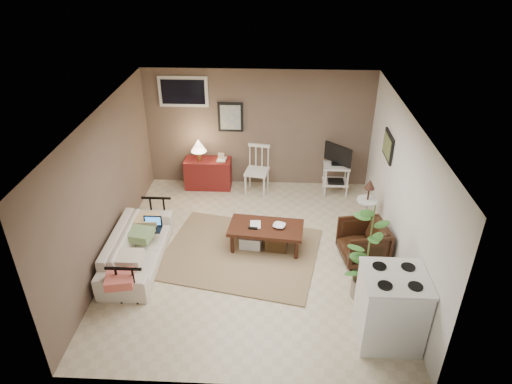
# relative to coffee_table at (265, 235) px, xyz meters

# --- Properties ---
(floor) EXTENTS (5.00, 5.00, 0.00)m
(floor) POSITION_rel_coffee_table_xyz_m (-0.22, -0.18, -0.26)
(floor) COLOR #C1B293
(floor) RESTS_ON ground
(art_back) EXTENTS (0.50, 0.03, 0.60)m
(art_back) POSITION_rel_coffee_table_xyz_m (-0.77, 2.29, 1.19)
(art_back) COLOR black
(art_right) EXTENTS (0.03, 0.60, 0.45)m
(art_right) POSITION_rel_coffee_table_xyz_m (2.01, 0.87, 1.26)
(art_right) COLOR black
(window) EXTENTS (0.96, 0.03, 0.60)m
(window) POSITION_rel_coffee_table_xyz_m (-1.67, 2.29, 1.69)
(window) COLOR silver
(rug) EXTENTS (2.80, 2.42, 0.02)m
(rug) POSITION_rel_coffee_table_xyz_m (-0.40, -0.18, -0.24)
(rug) COLOR #7F644A
(rug) RESTS_ON floor
(coffee_table) EXTENTS (1.27, 0.75, 0.46)m
(coffee_table) POSITION_rel_coffee_table_xyz_m (0.00, 0.00, 0.00)
(coffee_table) COLOR #3B1A10
(coffee_table) RESTS_ON floor
(sofa) EXTENTS (0.57, 1.94, 0.76)m
(sofa) POSITION_rel_coffee_table_xyz_m (-2.02, -0.46, 0.12)
(sofa) COLOR silver
(sofa) RESTS_ON floor
(sofa_pillows) EXTENTS (0.37, 1.84, 0.13)m
(sofa_pillows) POSITION_rel_coffee_table_xyz_m (-1.97, -0.69, 0.21)
(sofa_pillows) COLOR beige
(sofa_pillows) RESTS_ON sofa
(sofa_end_rails) EXTENTS (0.52, 1.93, 0.65)m
(sofa_end_rails) POSITION_rel_coffee_table_xyz_m (-1.90, -0.46, 0.07)
(sofa_end_rails) COLOR black
(sofa_end_rails) RESTS_ON floor
(laptop) EXTENTS (0.30, 0.22, 0.20)m
(laptop) POSITION_rel_coffee_table_xyz_m (-1.83, -0.13, 0.23)
(laptop) COLOR black
(laptop) RESTS_ON sofa
(red_console) EXTENTS (0.93, 0.41, 1.08)m
(red_console) POSITION_rel_coffee_table_xyz_m (-1.25, 2.06, 0.12)
(red_console) COLOR maroon
(red_console) RESTS_ON floor
(spindle_chair) EXTENTS (0.51, 0.51, 0.98)m
(spindle_chair) POSITION_rel_coffee_table_xyz_m (-0.23, 1.91, 0.20)
(spindle_chair) COLOR silver
(spindle_chair) RESTS_ON floor
(tv_stand) EXTENTS (0.49, 0.47, 1.05)m
(tv_stand) POSITION_rel_coffee_table_xyz_m (1.35, 1.92, 0.30)
(tv_stand) COLOR silver
(tv_stand) RESTS_ON floor
(side_table) EXTENTS (0.37, 0.37, 0.98)m
(side_table) POSITION_rel_coffee_table_xyz_m (1.75, 0.67, 0.35)
(side_table) COLOR silver
(side_table) RESTS_ON floor
(armchair) EXTENTS (0.76, 0.79, 0.71)m
(armchair) POSITION_rel_coffee_table_xyz_m (1.56, -0.21, 0.10)
(armchair) COLOR black
(armchair) RESTS_ON floor
(potted_plant) EXTENTS (0.39, 0.39, 1.56)m
(potted_plant) POSITION_rel_coffee_table_xyz_m (1.44, -1.09, 0.58)
(potted_plant) COLOR tan
(potted_plant) RESTS_ON floor
(stove) EXTENTS (0.79, 0.74, 1.04)m
(stove) POSITION_rel_coffee_table_xyz_m (1.63, -1.86, 0.26)
(stove) COLOR silver
(stove) RESTS_ON floor
(bowl) EXTENTS (0.21, 0.10, 0.20)m
(bowl) POSITION_rel_coffee_table_xyz_m (0.22, -0.01, 0.28)
(bowl) COLOR #3B1A10
(bowl) RESTS_ON coffee_table
(book_table) EXTENTS (0.17, 0.02, 0.24)m
(book_table) POSITION_rel_coffee_table_xyz_m (-0.25, 0.03, 0.30)
(book_table) COLOR #3B1A10
(book_table) RESTS_ON coffee_table
(book_console) EXTENTS (0.18, 0.04, 0.24)m
(book_console) POSITION_rel_coffee_table_xyz_m (-1.04, 2.07, 0.49)
(book_console) COLOR #3B1A10
(book_console) RESTS_ON red_console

